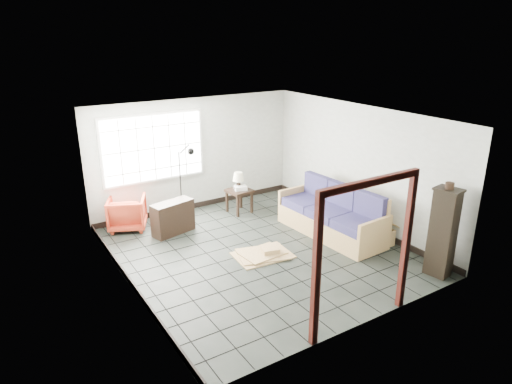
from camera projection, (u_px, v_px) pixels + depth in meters
ground at (259, 251)px, 8.78m from camera, size 5.50×5.50×0.00m
room_shell at (258, 167)px, 8.25m from camera, size 5.02×5.52×2.61m
window_panel at (153, 148)px, 9.90m from camera, size 2.32×0.08×1.52m
doorway_trim at (366, 236)px, 6.17m from camera, size 1.80×0.08×2.20m
futon_sofa at (333, 216)px, 9.42m from camera, size 1.04×2.42×1.05m
armchair at (127, 211)px, 9.67m from camera, size 0.97×0.95×0.77m
side_table at (239, 194)px, 10.50m from camera, size 0.57×0.57×0.56m
table_lamp at (238, 177)px, 10.42m from camera, size 0.29×0.29×0.40m
projector at (241, 188)px, 10.43m from camera, size 0.32×0.28×0.10m
floor_lamp at (186, 183)px, 9.70m from camera, size 0.54×0.36×1.76m
console_shelf at (173, 218)px, 9.45m from camera, size 0.94×0.54×0.69m
tall_shelf at (443, 232)px, 7.68m from camera, size 0.40×0.48×1.58m
pot at (450, 186)px, 7.39m from camera, size 0.17×0.17×0.11m
open_box at (379, 237)px, 8.98m from camera, size 0.80×0.41×0.45m
cardboard_pile at (264, 254)px, 8.59m from camera, size 1.11×0.91×0.15m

